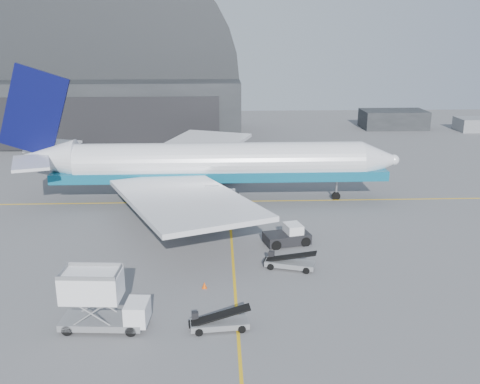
{
  "coord_description": "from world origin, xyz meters",
  "views": [
    {
      "loc": [
        -1.3,
        -45.43,
        21.22
      ],
      "look_at": [
        1.01,
        9.39,
        4.5
      ],
      "focal_mm": 40.0,
      "sensor_mm": 36.0,
      "label": 1
    }
  ],
  "objects_px": {
    "belt_loader_a": "(219,323)",
    "catering_truck": "(100,301)",
    "belt_loader_b": "(289,263)",
    "airliner": "(204,164)",
    "pushback_tug": "(288,236)"
  },
  "relations": [
    {
      "from": "pushback_tug",
      "to": "belt_loader_b",
      "type": "bearing_deg",
      "value": -110.34
    },
    {
      "from": "pushback_tug",
      "to": "belt_loader_b",
      "type": "height_order",
      "value": "pushback_tug"
    },
    {
      "from": "airliner",
      "to": "belt_loader_b",
      "type": "relative_size",
      "value": 10.21
    },
    {
      "from": "belt_loader_a",
      "to": "catering_truck",
      "type": "bearing_deg",
      "value": 171.05
    },
    {
      "from": "catering_truck",
      "to": "belt_loader_b",
      "type": "xyz_separation_m",
      "value": [
        15.2,
        9.71,
        -1.68
      ]
    },
    {
      "from": "pushback_tug",
      "to": "belt_loader_a",
      "type": "bearing_deg",
      "value": -128.06
    },
    {
      "from": "airliner",
      "to": "belt_loader_b",
      "type": "height_order",
      "value": "airliner"
    },
    {
      "from": "airliner",
      "to": "belt_loader_b",
      "type": "bearing_deg",
      "value": -68.27
    },
    {
      "from": "airliner",
      "to": "pushback_tug",
      "type": "bearing_deg",
      "value": -58.77
    },
    {
      "from": "catering_truck",
      "to": "pushback_tug",
      "type": "xyz_separation_m",
      "value": [
        15.85,
        15.71,
        -1.45
      ]
    },
    {
      "from": "belt_loader_b",
      "to": "airliner",
      "type": "bearing_deg",
      "value": 128.77
    },
    {
      "from": "pushback_tug",
      "to": "belt_loader_b",
      "type": "xyz_separation_m",
      "value": [
        -0.65,
        -6.0,
        -0.23
      ]
    },
    {
      "from": "catering_truck",
      "to": "belt_loader_a",
      "type": "relative_size",
      "value": 1.42
    },
    {
      "from": "catering_truck",
      "to": "belt_loader_b",
      "type": "height_order",
      "value": "catering_truck"
    },
    {
      "from": "airliner",
      "to": "catering_truck",
      "type": "xyz_separation_m",
      "value": [
        -6.96,
        -30.37,
        -2.68
      ]
    }
  ]
}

